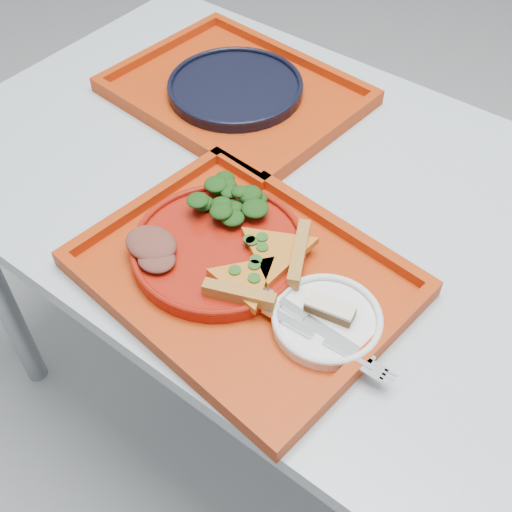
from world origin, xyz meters
name	(u,v)px	position (x,y,z in m)	size (l,w,h in m)	color
ground	(332,439)	(0.00, 0.00, 0.00)	(10.00, 10.00, 0.00)	#95999D
table	(367,259)	(0.00, 0.00, 0.68)	(1.60, 0.80, 0.75)	#98A0AB
tray_main	(244,278)	(-0.10, -0.21, 0.76)	(0.45, 0.35, 0.01)	#A72D08
tray_far	(236,95)	(-0.40, 0.14, 0.76)	(0.45, 0.35, 0.01)	#A72D08
dinner_plate	(219,250)	(-0.15, -0.20, 0.77)	(0.26, 0.26, 0.02)	maroon
side_plate	(327,322)	(0.05, -0.21, 0.77)	(0.15, 0.15, 0.01)	white
navy_plate	(235,89)	(-0.40, 0.14, 0.77)	(0.26, 0.26, 0.02)	black
pizza_slice_a	(245,279)	(-0.08, -0.23, 0.79)	(0.12, 0.10, 0.02)	gold
pizza_slice_b	(276,250)	(-0.07, -0.16, 0.79)	(0.14, 0.12, 0.02)	gold
salad_heap	(229,197)	(-0.19, -0.13, 0.80)	(0.10, 0.09, 0.05)	black
meat_portion	(151,244)	(-0.22, -0.27, 0.79)	(0.08, 0.07, 0.02)	brown
dessert_bar	(330,309)	(0.05, -0.20, 0.79)	(0.07, 0.04, 0.02)	#52331B
knife	(314,323)	(0.04, -0.23, 0.78)	(0.18, 0.02, 0.01)	silver
fork	(322,340)	(0.06, -0.25, 0.78)	(0.18, 0.02, 0.01)	silver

